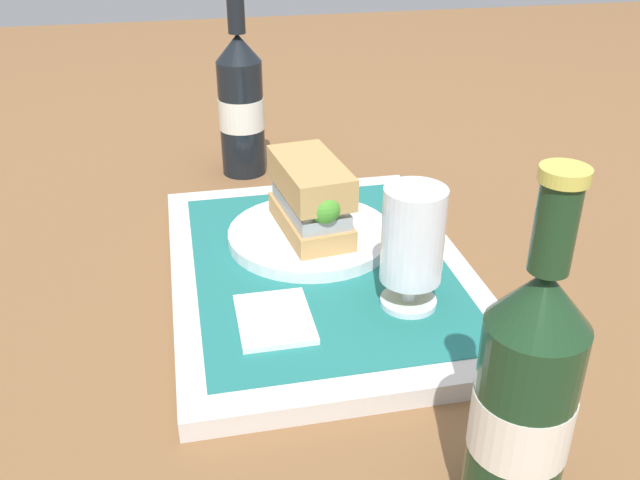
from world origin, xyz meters
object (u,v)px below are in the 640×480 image
Objects in this scene: beer_glass at (413,241)px; beer_bottle at (523,403)px; second_bottle at (241,104)px; sandwich at (310,197)px; plate at (310,235)px.

beer_bottle is at bearing -1.83° from beer_glass.
beer_glass is at bearing 15.50° from second_bottle.
sandwich is 0.39m from beer_bottle.
sandwich is 0.51× the size of beer_bottle.
plate is 1.39× the size of sandwich.
plate is 1.52× the size of beer_glass.
beer_bottle reaches higher than sandwich.
beer_glass reaches higher than plate.
beer_bottle is (0.39, 0.06, 0.08)m from plate.
plate is at bearing -154.67° from beer_glass.
sandwich is 1.09× the size of beer_glass.
beer_glass is (0.15, 0.07, 0.06)m from plate.
plate is at bearing -170.88° from beer_bottle.
beer_bottle reaches higher than plate.
sandwich is 0.51× the size of second_bottle.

